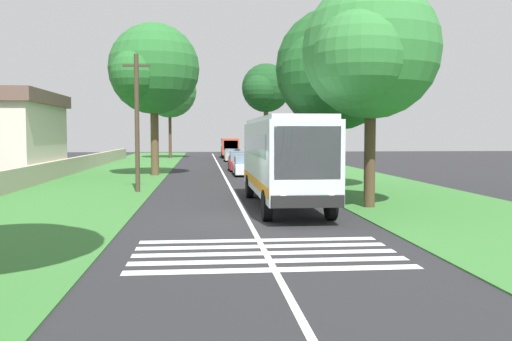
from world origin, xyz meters
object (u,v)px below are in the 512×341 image
(trailing_minibus_0, at_px, (230,146))
(roadside_tree_right_0, at_px, (368,53))
(trailing_car_2, at_px, (239,159))
(roadside_tree_right_2, at_px, (265,89))
(roadside_tree_left_1, at_px, (169,92))
(utility_pole, at_px, (137,121))
(roadside_tree_left_2, at_px, (152,71))
(trailing_car_1, at_px, (240,163))
(coach_bus, at_px, (283,156))
(trailing_car_0, at_px, (246,166))
(roadside_tree_right_1, at_px, (333,72))
(trailing_car_3, at_px, (232,155))

(trailing_minibus_0, relative_size, roadside_tree_right_0, 0.65)
(trailing_car_2, height_order, roadside_tree_right_2, roadside_tree_right_2)
(roadside_tree_left_1, distance_m, utility_pole, 43.45)
(roadside_tree_left_2, bearing_deg, trailing_car_1, -54.83)
(coach_bus, bearing_deg, roadside_tree_right_2, -5.02)
(trailing_car_1, distance_m, roadside_tree_right_0, 25.47)
(trailing_car_0, height_order, roadside_tree_left_1, roadside_tree_left_1)
(coach_bus, xyz_separation_m, trailing_minibus_0, (50.54, -0.17, -0.60))
(trailing_car_0, bearing_deg, roadside_tree_right_2, -10.64)
(trailing_minibus_0, bearing_deg, trailing_car_1, 179.01)
(trailing_minibus_0, height_order, roadside_tree_right_0, roadside_tree_right_0)
(trailing_car_1, bearing_deg, trailing_car_0, -178.94)
(trailing_car_1, bearing_deg, roadside_tree_right_0, -171.59)
(roadside_tree_right_0, height_order, roadside_tree_right_1, roadside_tree_right_1)
(trailing_car_2, bearing_deg, roadside_tree_left_1, 22.82)
(trailing_car_1, relative_size, roadside_tree_right_0, 0.46)
(trailing_car_3, height_order, roadside_tree_left_2, roadside_tree_left_2)
(roadside_tree_left_1, bearing_deg, trailing_car_2, -157.18)
(trailing_minibus_0, relative_size, utility_pole, 0.84)
(roadside_tree_left_2, distance_m, roadside_tree_right_0, 22.40)
(trailing_car_0, bearing_deg, roadside_tree_left_1, 13.37)
(trailing_car_0, xyz_separation_m, trailing_minibus_0, (32.17, -0.36, 0.88))
(trailing_car_3, height_order, roadside_tree_right_0, roadside_tree_right_0)
(trailing_car_2, distance_m, roadside_tree_right_0, 32.79)
(trailing_car_3, bearing_deg, trailing_minibus_0, -1.13)
(roadside_tree_left_2, xyz_separation_m, roadside_tree_right_2, (17.47, -10.22, 0.12))
(trailing_car_0, height_order, roadside_tree_left_2, roadside_tree_left_2)
(roadside_tree_left_1, bearing_deg, utility_pole, -178.89)
(roadside_tree_left_1, xyz_separation_m, roadside_tree_right_2, (-13.18, -10.82, -0.60))
(trailing_car_0, bearing_deg, roadside_tree_left_2, 84.93)
(trailing_car_0, bearing_deg, coach_bus, -179.39)
(roadside_tree_right_0, relative_size, roadside_tree_right_2, 0.89)
(roadside_tree_right_0, bearing_deg, trailing_car_3, 4.63)
(trailing_car_0, relative_size, trailing_car_2, 1.00)
(roadside_tree_left_2, xyz_separation_m, utility_pole, (-12.54, -0.23, -3.91))
(trailing_car_0, relative_size, trailing_car_3, 1.00)
(trailing_minibus_0, xyz_separation_m, roadside_tree_left_1, (-0.91, 7.79, 6.84))
(trailing_car_0, relative_size, roadside_tree_left_1, 0.36)
(roadside_tree_right_2, bearing_deg, coach_bus, 174.98)
(trailing_car_0, distance_m, trailing_minibus_0, 32.18)
(trailing_car_1, height_order, trailing_car_2, same)
(coach_bus, distance_m, roadside_tree_left_1, 50.59)
(trailing_car_1, relative_size, trailing_minibus_0, 0.72)
(trailing_car_3, distance_m, roadside_tree_right_0, 42.07)
(trailing_car_0, xyz_separation_m, trailing_car_1, (5.34, 0.10, 0.00))
(coach_bus, xyz_separation_m, roadside_tree_right_0, (-0.84, -3.34, 4.22))
(coach_bus, bearing_deg, trailing_car_2, -0.17)
(trailing_minibus_0, bearing_deg, roadside_tree_right_2, -167.86)
(utility_pole, bearing_deg, trailing_car_1, -20.60)
(roadside_tree_left_2, bearing_deg, coach_bus, -159.70)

